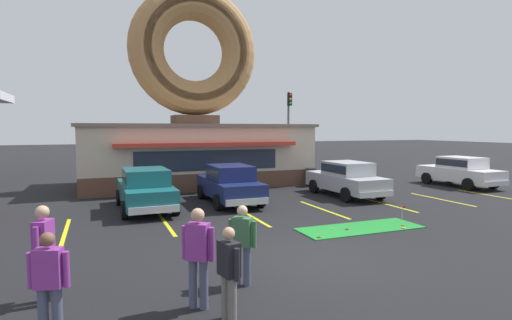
% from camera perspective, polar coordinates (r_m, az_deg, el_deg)
% --- Properties ---
extents(ground_plane, '(160.00, 160.00, 0.00)m').
position_cam_1_polar(ground_plane, '(9.97, 8.77, -13.74)').
color(ground_plane, black).
extents(donut_shop_building, '(12.30, 6.75, 10.96)m').
position_cam_1_polar(donut_shop_building, '(22.68, -8.72, 6.02)').
color(donut_shop_building, brown).
rests_on(donut_shop_building, ground).
extents(putting_mat, '(3.98, 1.39, 0.03)m').
position_cam_1_polar(putting_mat, '(13.04, 14.67, -9.40)').
color(putting_mat, '#1E842D').
rests_on(putting_mat, ground).
extents(mini_donut_near_left, '(0.13, 0.13, 0.04)m').
position_cam_1_polar(mini_donut_near_left, '(11.65, 9.03, -10.80)').
color(mini_donut_near_left, brown).
rests_on(mini_donut_near_left, putting_mat).
extents(mini_donut_near_right, '(0.13, 0.13, 0.04)m').
position_cam_1_polar(mini_donut_near_right, '(12.70, 12.91, -9.58)').
color(mini_donut_near_right, brown).
rests_on(mini_donut_near_right, putting_mat).
extents(mini_donut_mid_left, '(0.13, 0.13, 0.04)m').
position_cam_1_polar(mini_donut_mid_left, '(13.34, 20.30, -9.06)').
color(mini_donut_mid_left, '#E5C666').
rests_on(mini_donut_mid_left, putting_mat).
extents(mini_donut_mid_centre, '(0.13, 0.13, 0.04)m').
position_cam_1_polar(mini_donut_mid_centre, '(13.66, 20.28, -8.75)').
color(mini_donut_mid_centre, '#A5724C').
rests_on(mini_donut_mid_centre, putting_mat).
extents(golf_ball, '(0.04, 0.04, 0.04)m').
position_cam_1_polar(golf_ball, '(12.68, 10.84, -9.56)').
color(golf_ball, white).
rests_on(golf_ball, putting_mat).
extents(putting_flag_pin, '(0.13, 0.01, 0.55)m').
position_cam_1_polar(putting_flag_pin, '(14.14, 20.27, -6.69)').
color(putting_flag_pin, silver).
rests_on(putting_flag_pin, putting_mat).
extents(car_teal, '(2.04, 4.59, 1.60)m').
position_cam_1_polar(car_teal, '(15.83, -15.50, -3.81)').
color(car_teal, '#196066').
rests_on(car_teal, ground).
extents(car_silver, '(1.99, 4.56, 1.60)m').
position_cam_1_polar(car_silver, '(18.85, 12.76, -2.45)').
color(car_silver, '#B2B5BA').
rests_on(car_silver, ground).
extents(car_white, '(1.98, 4.56, 1.60)m').
position_cam_1_polar(car_white, '(24.19, 27.10, -1.32)').
color(car_white, silver).
rests_on(car_white, ground).
extents(car_navy, '(2.01, 4.58, 1.60)m').
position_cam_1_polar(car_navy, '(16.74, -3.79, -3.21)').
color(car_navy, navy).
rests_on(car_navy, ground).
extents(pedestrian_blue_sweater_man, '(0.35, 0.57, 1.77)m').
position_cam_1_polar(pedestrian_blue_sweater_man, '(8.14, -28.05, -11.15)').
color(pedestrian_blue_sweater_man, '#232328').
rests_on(pedestrian_blue_sweater_man, ground).
extents(pedestrian_hooded_kid, '(0.50, 0.42, 1.76)m').
position_cam_1_polar(pedestrian_hooded_kid, '(7.10, -8.27, -12.98)').
color(pedestrian_hooded_kid, '#474C66').
rests_on(pedestrian_hooded_kid, ground).
extents(pedestrian_leather_jacket_man, '(0.46, 0.43, 1.60)m').
position_cam_1_polar(pedestrian_leather_jacket_man, '(8.06, -1.96, -11.53)').
color(pedestrian_leather_jacket_man, '#474C66').
rests_on(pedestrian_leather_jacket_man, ground).
extents(pedestrian_clipboard_woman, '(0.58, 0.34, 1.61)m').
position_cam_1_polar(pedestrian_clipboard_woman, '(6.81, -27.47, -15.05)').
color(pedestrian_clipboard_woman, '#474C66').
rests_on(pedestrian_clipboard_woman, ground).
extents(pedestrian_beanie_man, '(0.32, 0.58, 1.55)m').
position_cam_1_polar(pedestrian_beanie_man, '(6.64, -3.90, -15.41)').
color(pedestrian_beanie_man, slate).
rests_on(pedestrian_beanie_man, ground).
extents(trash_bin, '(0.57, 0.57, 0.97)m').
position_cam_1_polar(trash_bin, '(21.81, 7.97, -2.44)').
color(trash_bin, '#232833').
rests_on(trash_bin, ground).
extents(traffic_light_pole, '(0.28, 0.47, 5.80)m').
position_cam_1_polar(traffic_light_pole, '(29.45, 4.71, 5.63)').
color(traffic_light_pole, '#595B60').
rests_on(traffic_light_pole, ground).
extents(parking_stripe_far_left, '(0.12, 3.60, 0.01)m').
position_cam_1_polar(parking_stripe_far_left, '(13.55, -25.58, -9.22)').
color(parking_stripe_far_left, yellow).
rests_on(parking_stripe_far_left, ground).
extents(parking_stripe_left, '(0.12, 3.60, 0.01)m').
position_cam_1_polar(parking_stripe_left, '(13.66, -12.78, -8.77)').
color(parking_stripe_left, yellow).
rests_on(parking_stripe_left, ground).
extents(parking_stripe_mid_left, '(0.12, 3.60, 0.01)m').
position_cam_1_polar(parking_stripe_mid_left, '(14.41, -0.79, -7.97)').
color(parking_stripe_mid_left, yellow).
rests_on(parking_stripe_mid_left, ground).
extents(parking_stripe_centre, '(0.12, 3.60, 0.01)m').
position_cam_1_polar(parking_stripe_centre, '(15.71, 9.57, -6.99)').
color(parking_stripe_centre, yellow).
rests_on(parking_stripe_centre, ground).
extents(parking_stripe_mid_right, '(0.12, 3.60, 0.01)m').
position_cam_1_polar(parking_stripe_mid_right, '(17.43, 18.08, -6.01)').
color(parking_stripe_mid_right, yellow).
rests_on(parking_stripe_mid_right, ground).
extents(parking_stripe_right, '(0.12, 3.60, 0.01)m').
position_cam_1_polar(parking_stripe_right, '(19.46, 24.91, -5.12)').
color(parking_stripe_right, yellow).
rests_on(parking_stripe_right, ground).
extents(parking_stripe_far_right, '(0.12, 3.60, 0.01)m').
position_cam_1_polar(parking_stripe_far_right, '(21.72, 30.38, -4.36)').
color(parking_stripe_far_right, yellow).
rests_on(parking_stripe_far_right, ground).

